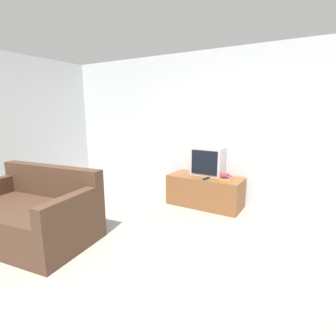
{
  "coord_description": "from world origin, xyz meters",
  "views": [
    {
      "loc": [
        1.8,
        -1.31,
        1.62
      ],
      "look_at": [
        -0.36,
        2.3,
        0.69
      ],
      "focal_mm": 28.0,
      "sensor_mm": 36.0,
      "label": 1
    }
  ],
  "objects_px": {
    "book_stack": "(226,177)",
    "remote_on_stand": "(206,179)",
    "tv_stand": "(205,191)",
    "television": "(208,161)",
    "couch": "(31,217)"
  },
  "relations": [
    {
      "from": "television",
      "to": "couch",
      "type": "distance_m",
      "value": 2.78
    },
    {
      "from": "tv_stand",
      "to": "book_stack",
      "type": "bearing_deg",
      "value": -3.0
    },
    {
      "from": "book_stack",
      "to": "remote_on_stand",
      "type": "bearing_deg",
      "value": -153.91
    },
    {
      "from": "tv_stand",
      "to": "couch",
      "type": "height_order",
      "value": "couch"
    },
    {
      "from": "television",
      "to": "remote_on_stand",
      "type": "relative_size",
      "value": 3.28
    },
    {
      "from": "tv_stand",
      "to": "book_stack",
      "type": "height_order",
      "value": "book_stack"
    },
    {
      "from": "tv_stand",
      "to": "television",
      "type": "xyz_separation_m",
      "value": [
        -0.02,
        0.12,
        0.5
      ]
    },
    {
      "from": "tv_stand",
      "to": "remote_on_stand",
      "type": "xyz_separation_m",
      "value": [
        0.08,
        -0.16,
        0.27
      ]
    },
    {
      "from": "book_stack",
      "to": "remote_on_stand",
      "type": "distance_m",
      "value": 0.31
    },
    {
      "from": "tv_stand",
      "to": "couch",
      "type": "distance_m",
      "value": 2.66
    },
    {
      "from": "television",
      "to": "remote_on_stand",
      "type": "height_order",
      "value": "television"
    },
    {
      "from": "television",
      "to": "remote_on_stand",
      "type": "xyz_separation_m",
      "value": [
        0.1,
        -0.28,
        -0.23
      ]
    },
    {
      "from": "remote_on_stand",
      "to": "couch",
      "type": "bearing_deg",
      "value": -125.59
    },
    {
      "from": "remote_on_stand",
      "to": "tv_stand",
      "type": "bearing_deg",
      "value": 116.75
    },
    {
      "from": "book_stack",
      "to": "remote_on_stand",
      "type": "relative_size",
      "value": 1.14
    }
  ]
}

